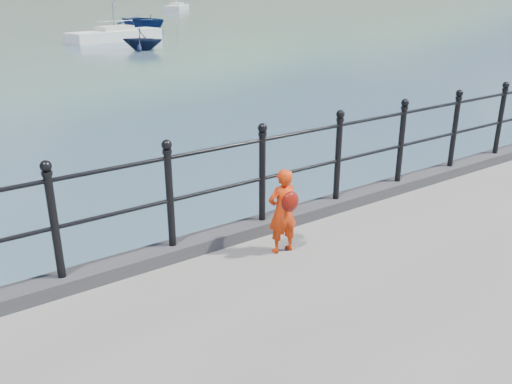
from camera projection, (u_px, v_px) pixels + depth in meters
ground at (216, 310)px, 6.79m from camera, size 600.00×600.00×0.00m
kerb at (220, 237)px, 6.28m from camera, size 60.00×0.30×0.15m
railing at (218, 177)px, 6.01m from camera, size 18.11×0.11×1.20m
child at (283, 211)px, 5.94m from camera, size 0.38×0.32×0.98m
launch_blue at (145, 20)px, 48.75m from camera, size 4.85×5.97×1.09m
launch_navy at (142, 39)px, 32.09m from camera, size 3.20×3.19×1.28m
sailboat_near at (115, 36)px, 37.22m from camera, size 6.96×3.45×9.16m
sailboat_far at (177, 8)px, 76.72m from camera, size 6.52×7.58×11.07m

